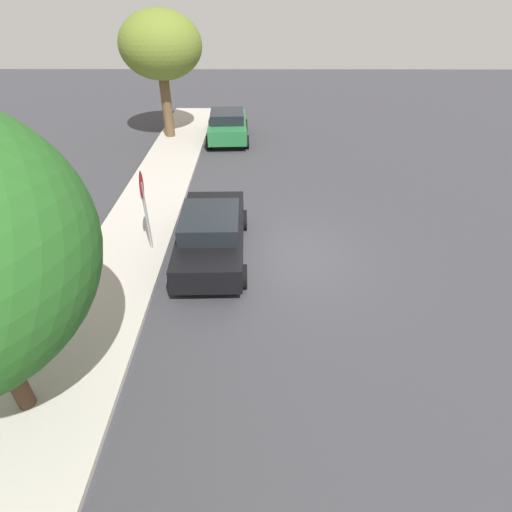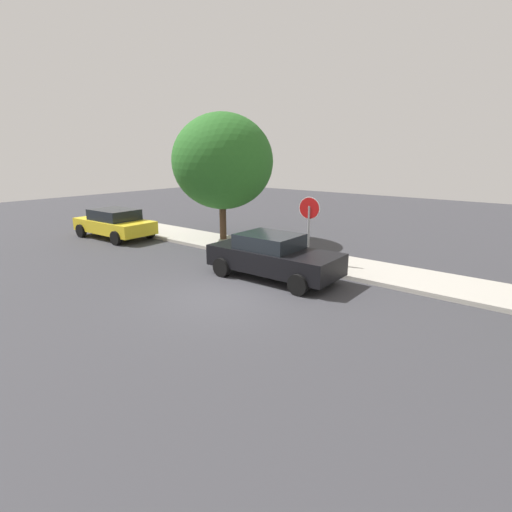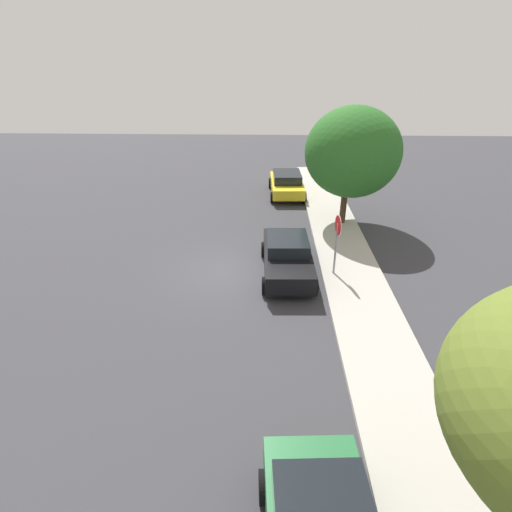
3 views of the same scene
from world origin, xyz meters
The scene contains 6 objects.
ground_plane centered at (0.00, 0.00, 0.00)m, with size 60.00×60.00×0.00m, color #38383D.
sidewalk_curb centered at (0.00, 4.82, 0.07)m, with size 32.00×2.39×0.14m, color #B2ADA3.
stop_sign centered at (0.28, 4.08, 1.76)m, with size 0.79×0.12×2.55m.
parked_car_black centered at (0.08, 2.25, 0.75)m, with size 4.46×2.12×1.47m.
parked_car_yellow centered at (-9.78, 2.58, 0.73)m, with size 4.31×2.21×1.40m.
street_tree_mid_block centered at (-5.18, 5.45, 3.65)m, with size 4.55×4.55×5.79m.
Camera 2 is at (7.63, -7.93, 4.05)m, focal length 28.00 mm.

